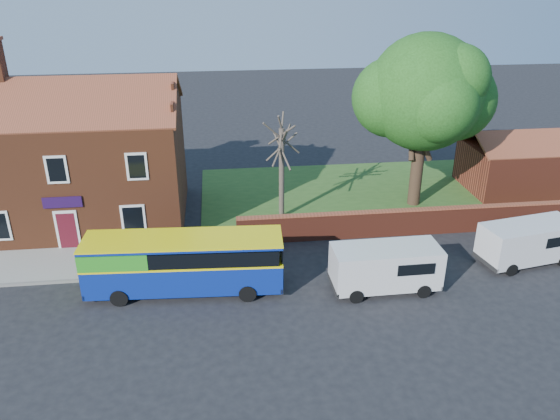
{
  "coord_description": "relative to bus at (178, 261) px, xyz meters",
  "views": [
    {
      "loc": [
        1.21,
        -19.77,
        14.24
      ],
      "look_at": [
        4.16,
        5.0,
        2.86
      ],
      "focal_mm": 35.0,
      "sensor_mm": 36.0,
      "label": 1
    }
  ],
  "objects": [
    {
      "name": "bus",
      "position": [
        0.0,
        0.0,
        0.0
      ],
      "size": [
        9.21,
        2.81,
        2.78
      ],
      "rotation": [
        0.0,
        0.0,
        -0.06
      ],
      "color": "navy",
      "rests_on": "ground"
    },
    {
      "name": "pavement",
      "position": [
        -6.11,
        3.12,
        -1.52
      ],
      "size": [
        18.0,
        3.5,
        0.12
      ],
      "primitive_type": "cube",
      "color": "gray",
      "rests_on": "ground"
    },
    {
      "name": "van_near",
      "position": [
        9.65,
        -0.99,
        -0.34
      ],
      "size": [
        5.06,
        2.16,
        2.21
      ],
      "rotation": [
        0.0,
        0.0,
        0.01
      ],
      "color": "silver",
      "rests_on": "ground"
    },
    {
      "name": "van_far",
      "position": [
        17.66,
        0.63,
        -0.37
      ],
      "size": [
        5.2,
        2.82,
        2.16
      ],
      "rotation": [
        0.0,
        0.0,
        0.18
      ],
      "color": "silver",
      "rests_on": "ground"
    },
    {
      "name": "outbuilding",
      "position": [
        22.89,
        10.37,
        0.03
      ],
      "size": [
        8.2,
        5.06,
        4.17
      ],
      "color": "maroon",
      "rests_on": "ground"
    },
    {
      "name": "shop_building",
      "position": [
        -6.13,
        8.87,
        1.83
      ],
      "size": [
        12.3,
        8.13,
        10.5
      ],
      "color": "brown",
      "rests_on": "ground"
    },
    {
      "name": "large_tree",
      "position": [
        14.53,
        8.73,
        5.4
      ],
      "size": [
        8.74,
        6.92,
        10.66
      ],
      "color": "black",
      "rests_on": "ground"
    },
    {
      "name": "ground",
      "position": [
        0.89,
        -2.63,
        -1.58
      ],
      "size": [
        120.0,
        120.0,
        0.0
      ],
      "primitive_type": "plane",
      "color": "black",
      "rests_on": "ground"
    },
    {
      "name": "grass_strip",
      "position": [
        13.89,
        10.37,
        -1.56
      ],
      "size": [
        26.0,
        12.0,
        0.04
      ],
      "primitive_type": "cube",
      "color": "#426B28",
      "rests_on": "ground"
    },
    {
      "name": "kerb",
      "position": [
        -6.11,
        1.37,
        -1.51
      ],
      "size": [
        18.0,
        0.15,
        0.14
      ],
      "primitive_type": "cube",
      "color": "slate",
      "rests_on": "ground"
    },
    {
      "name": "bare_tree",
      "position": [
        5.77,
        7.53,
        1.56
      ],
      "size": [
        2.3,
        2.74,
        6.13
      ],
      "color": "#4C4238",
      "rests_on": "ground"
    },
    {
      "name": "boundary_wall",
      "position": [
        13.89,
        4.37,
        -0.77
      ],
      "size": [
        22.0,
        0.38,
        1.6
      ],
      "color": "maroon",
      "rests_on": "ground"
    }
  ]
}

